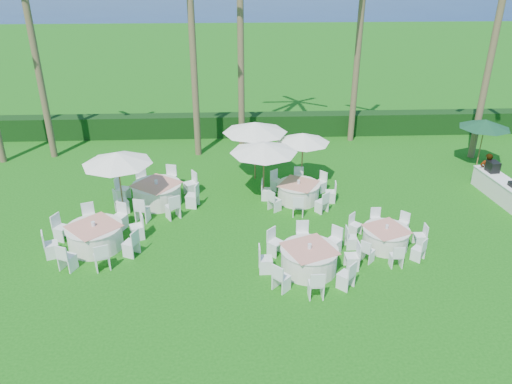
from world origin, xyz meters
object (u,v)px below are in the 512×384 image
banquet_table_b (309,259)px  umbrella_c (255,127)px  banquet_table_e (298,192)px  banquet_table_c (386,237)px  banquet_table_d (157,193)px  umbrella_green (485,124)px  umbrella_b (264,147)px  banquet_table_a (95,236)px  staff_person (486,170)px  umbrella_d (303,138)px  buffet_table (505,191)px  umbrella_a (117,158)px

banquet_table_b → umbrella_c: umbrella_c is taller
banquet_table_e → banquet_table_c: bearing=-54.9°
banquet_table_d → umbrella_green: 15.25m
banquet_table_b → banquet_table_e: banquet_table_b is taller
banquet_table_d → umbrella_b: bearing=3.5°
umbrella_c → umbrella_green: size_ratio=1.22×
banquet_table_a → banquet_table_e: banquet_table_a is taller
umbrella_c → banquet_table_b: bearing=-79.0°
banquet_table_a → staff_person: 16.26m
banquet_table_b → umbrella_green: bearing=41.5°
umbrella_b → umbrella_green: size_ratio=1.18×
umbrella_d → buffet_table: bearing=-14.1°
banquet_table_d → banquet_table_c: bearing=-23.9°
umbrella_a → banquet_table_e: bearing=7.9°
umbrella_a → umbrella_b: umbrella_a is taller
banquet_table_d → banquet_table_e: (5.77, -0.02, -0.05)m
umbrella_c → umbrella_green: (10.72, 0.99, -0.33)m
banquet_table_b → banquet_table_c: bearing=24.2°
umbrella_d → umbrella_green: umbrella_d is taller
banquet_table_c → umbrella_c: 7.63m
banquet_table_a → banquet_table_b: 7.41m
banquet_table_e → umbrella_c: size_ratio=1.08×
banquet_table_b → umbrella_c: bearing=101.0°
banquet_table_b → umbrella_b: (-1.15, 5.26, 1.83)m
umbrella_b → umbrella_green: 10.88m
banquet_table_b → umbrella_b: bearing=102.4°
umbrella_d → umbrella_c: bearing=161.7°
umbrella_b → umbrella_c: 2.01m
umbrella_a → umbrella_c: bearing=31.6°
banquet_table_a → staff_person: bearing=14.9°
umbrella_b → umbrella_d: bearing=36.8°
banquet_table_d → umbrella_d: 6.54m
umbrella_b → umbrella_green: bearing=15.9°
umbrella_c → umbrella_a: bearing=-148.4°
buffet_table → banquet_table_d: bearing=178.1°
umbrella_b → buffet_table: (9.88, -0.73, -1.80)m
banquet_table_a → umbrella_c: size_ratio=1.15×
umbrella_c → buffet_table: 10.68m
umbrella_green → buffet_table: umbrella_green is taller
banquet_table_e → staff_person: 8.30m
banquet_table_e → umbrella_d: umbrella_d is taller
banquet_table_a → buffet_table: (15.93, 2.82, 0.02)m
banquet_table_b → buffet_table: 9.83m
umbrella_c → buffet_table: size_ratio=0.75×
banquet_table_d → umbrella_d: umbrella_d is taller
banquet_table_a → umbrella_b: 7.25m
banquet_table_c → umbrella_b: size_ratio=1.02×
banquet_table_a → umbrella_d: size_ratio=1.38×
umbrella_d → umbrella_green: bearing=10.8°
umbrella_green → buffet_table: size_ratio=0.62×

